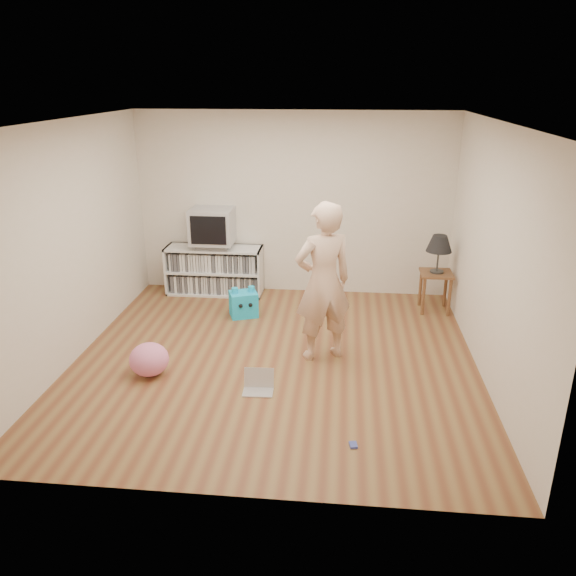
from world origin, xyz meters
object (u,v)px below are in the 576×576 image
Objects in this scene: side_table at (436,282)px; plush_blue at (244,304)px; media_unit at (215,270)px; plush_pink at (149,359)px; dvd_deck at (213,245)px; crt_tv at (212,226)px; laptop at (259,385)px; table_lamp at (439,244)px; person at (323,282)px.

plush_blue is at bearing -169.99° from side_table.
media_unit is 2.52m from plush_pink.
dvd_deck reaches higher than plush_blue.
crt_tv is at bearing 173.32° from side_table.
plush_blue is at bearing 102.09° from laptop.
side_table is at bearing -10.82° from plush_blue.
person reaches higher than table_lamp.
dvd_deck is 1.15m from plush_blue.
crt_tv is 1.31m from plush_blue.
table_lamp is at bearing -158.62° from person.
person is at bearing 18.43° from plush_pink.
person is 4.30× the size of plush_pink.
laptop is at bearing -9.44° from plush_pink.
crt_tv is 2.52m from person.
crt_tv is (0.00, -0.02, 0.67)m from media_unit.
crt_tv is at bearing -90.00° from media_unit.
laptop is (-2.07, -2.33, -0.88)m from table_lamp.
person is at bearing -48.62° from crt_tv.
person is (1.66, -1.91, 0.55)m from media_unit.
plush_blue is 1.83m from plush_pink.
laptop is at bearing -131.68° from table_lamp.
side_table is at bearing 45.96° from laptop.
media_unit reaches higher than laptop.
person is at bearing -65.26° from plush_blue.
plush_pink is at bearing -93.54° from crt_tv.
side_table is 1.07× the size of table_lamp.
person reaches higher than laptop.
plush_blue is at bearing -55.15° from dvd_deck.
media_unit reaches higher than plush_pink.
media_unit is 0.78× the size of person.
dvd_deck is at bearing 86.47° from plush_pink.
crt_tv is 0.33× the size of person.
table_lamp is (3.13, -0.39, 0.59)m from media_unit.
dvd_deck is at bearing -90.00° from media_unit.
side_table is 2.61m from plush_blue.
table_lamp is at bearing 0.00° from side_table.
plush_pink is (-0.73, -1.68, 0.00)m from plush_blue.
side_table is 0.30× the size of person.
table_lamp is 1.23× the size of plush_pink.
person is (-1.47, -1.52, -0.04)m from table_lamp.
person is (-1.47, -1.52, 0.49)m from side_table.
laptop is 0.75× the size of plush_pink.
plush_pink is (-0.15, -2.51, -0.17)m from media_unit.
media_unit is at bearing 90.00° from crt_tv.
table_lamp is at bearing 32.94° from plush_pink.
plush_pink is (-1.21, 0.20, 0.12)m from laptop.
media_unit is 3.21m from table_lamp.
media_unit is at bearing 90.00° from dvd_deck.
plush_pink is (-1.82, -0.61, -0.72)m from person.
laptop is at bearing -68.64° from dvd_deck.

